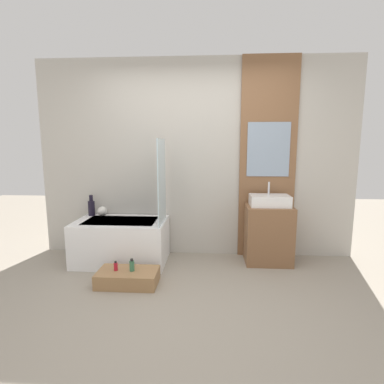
% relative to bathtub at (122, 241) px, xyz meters
% --- Properties ---
extents(ground_plane, '(12.00, 12.00, 0.00)m').
position_rel_bathtub_xyz_m(ground_plane, '(0.92, -1.18, -0.27)').
color(ground_plane, gray).
extents(wall_tiled_back, '(4.20, 0.06, 2.60)m').
position_rel_bathtub_xyz_m(wall_tiled_back, '(0.92, 0.40, 1.03)').
color(wall_tiled_back, '#B7B2A8').
rests_on(wall_tiled_back, ground_plane).
extents(wall_wood_accent, '(0.72, 0.04, 2.60)m').
position_rel_bathtub_xyz_m(wall_wood_accent, '(1.87, 0.34, 1.04)').
color(wall_wood_accent, brown).
rests_on(wall_wood_accent, ground_plane).
extents(bathtub, '(1.14, 0.69, 0.54)m').
position_rel_bathtub_xyz_m(bathtub, '(0.00, 0.00, 0.00)').
color(bathtub, white).
rests_on(bathtub, ground_plane).
extents(glass_shower_screen, '(0.01, 0.53, 1.02)m').
position_rel_bathtub_xyz_m(glass_shower_screen, '(0.54, -0.06, 0.78)').
color(glass_shower_screen, silver).
rests_on(glass_shower_screen, bathtub).
extents(wooden_step_bench, '(0.64, 0.36, 0.16)m').
position_rel_bathtub_xyz_m(wooden_step_bench, '(0.25, -0.63, -0.20)').
color(wooden_step_bench, '#997047').
rests_on(wooden_step_bench, ground_plane).
extents(vanity_cabinet, '(0.57, 0.44, 0.73)m').
position_rel_bathtub_xyz_m(vanity_cabinet, '(1.87, 0.11, 0.09)').
color(vanity_cabinet, brown).
rests_on(vanity_cabinet, ground_plane).
extents(sink, '(0.48, 0.30, 0.29)m').
position_rel_bathtub_xyz_m(sink, '(1.87, 0.11, 0.53)').
color(sink, white).
rests_on(sink, vanity_cabinet).
extents(vase_tall_dark, '(0.09, 0.09, 0.28)m').
position_rel_bathtub_xyz_m(vase_tall_dark, '(-0.48, 0.25, 0.38)').
color(vase_tall_dark, black).
rests_on(vase_tall_dark, bathtub).
extents(vase_round_light, '(0.13, 0.13, 0.13)m').
position_rel_bathtub_xyz_m(vase_round_light, '(-0.32, 0.23, 0.33)').
color(vase_round_light, silver).
rests_on(vase_round_light, bathtub).
extents(bottle_soap_primary, '(0.04, 0.04, 0.10)m').
position_rel_bathtub_xyz_m(bottle_soap_primary, '(0.12, -0.63, -0.07)').
color(bottle_soap_primary, '#B21928').
rests_on(bottle_soap_primary, wooden_step_bench).
extents(bottle_soap_secondary, '(0.05, 0.05, 0.13)m').
position_rel_bathtub_xyz_m(bottle_soap_secondary, '(0.30, -0.63, -0.06)').
color(bottle_soap_secondary, '#38704C').
rests_on(bottle_soap_secondary, wooden_step_bench).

